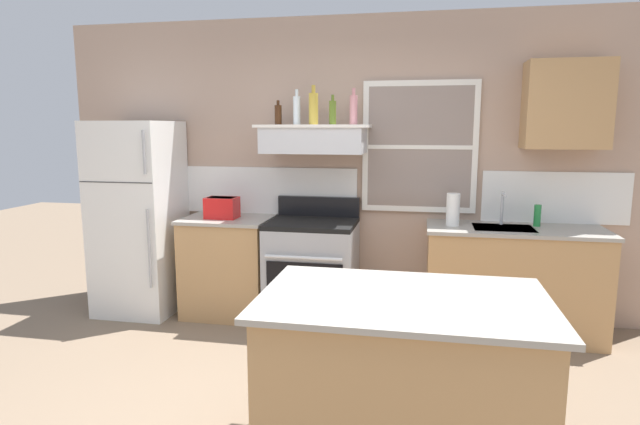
{
  "coord_description": "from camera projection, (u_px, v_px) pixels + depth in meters",
  "views": [
    {
      "loc": [
        0.69,
        -2.54,
        1.72
      ],
      "look_at": [
        -0.05,
        1.2,
        1.1
      ],
      "focal_mm": 29.39,
      "sensor_mm": 36.0,
      "label": 1
    }
  ],
  "objects": [
    {
      "name": "bottle_olive_oil_square",
      "position": [
        333.0,
        112.0,
        4.47
      ],
      "size": [
        0.06,
        0.06,
        0.25
      ],
      "color": "#4C601E",
      "rests_on": "range_hood_shelf"
    },
    {
      "name": "bottle_champagne_gold_foil",
      "position": [
        313.0,
        108.0,
        4.5
      ],
      "size": [
        0.08,
        0.08,
        0.33
      ],
      "color": "#B29333",
      "rests_on": "range_hood_shelf"
    },
    {
      "name": "dish_soap_bottle",
      "position": [
        537.0,
        215.0,
        4.34
      ],
      "size": [
        0.06,
        0.06,
        0.18
      ],
      "primitive_type": "cylinder",
      "color": "#268C3F",
      "rests_on": "counter_right_with_sink"
    },
    {
      "name": "counter_left_of_stove",
      "position": [
        229.0,
        266.0,
        4.84
      ],
      "size": [
        0.79,
        0.63,
        0.91
      ],
      "color": "tan",
      "rests_on": "ground_plane"
    },
    {
      "name": "bottle_clear_tall",
      "position": [
        297.0,
        110.0,
        4.6
      ],
      "size": [
        0.06,
        0.06,
        0.31
      ],
      "color": "silver",
      "rests_on": "range_hood_shelf"
    },
    {
      "name": "range_hood_shelf",
      "position": [
        314.0,
        139.0,
        4.55
      ],
      "size": [
        0.96,
        0.52,
        0.24
      ],
      "color": "silver"
    },
    {
      "name": "stove_range",
      "position": [
        312.0,
        270.0,
        4.65
      ],
      "size": [
        0.76,
        0.69,
        1.09
      ],
      "color": "#9EA0A5",
      "rests_on": "ground_plane"
    },
    {
      "name": "toaster",
      "position": [
        222.0,
        207.0,
        4.72
      ],
      "size": [
        0.3,
        0.2,
        0.19
      ],
      "color": "red",
      "rests_on": "counter_left_of_stove"
    },
    {
      "name": "paper_towel_roll",
      "position": [
        453.0,
        209.0,
        4.36
      ],
      "size": [
        0.11,
        0.11,
        0.27
      ],
      "primitive_type": "cylinder",
      "color": "white",
      "rests_on": "counter_right_with_sink"
    },
    {
      "name": "sink_faucet",
      "position": [
        503.0,
        204.0,
        4.37
      ],
      "size": [
        0.03,
        0.17,
        0.28
      ],
      "color": "silver",
      "rests_on": "counter_right_with_sink"
    },
    {
      "name": "bottle_brown_stout",
      "position": [
        278.0,
        114.0,
        4.62
      ],
      "size": [
        0.06,
        0.06,
        0.21
      ],
      "color": "#381E0F",
      "rests_on": "range_hood_shelf"
    },
    {
      "name": "kitchen_island",
      "position": [
        401.0,
        383.0,
        2.62
      ],
      "size": [
        1.4,
        0.9,
        0.91
      ],
      "color": "tan",
      "rests_on": "ground_plane"
    },
    {
      "name": "bottle_rose_pink",
      "position": [
        353.0,
        109.0,
        4.49
      ],
      "size": [
        0.07,
        0.07,
        0.31
      ],
      "color": "#C67F84",
      "rests_on": "range_hood_shelf"
    },
    {
      "name": "back_wall",
      "position": [
        350.0,
        168.0,
        4.8
      ],
      "size": [
        5.4,
        0.11,
        2.7
      ],
      "color": "tan",
      "rests_on": "ground_plane"
    },
    {
      "name": "upper_cabinet_right",
      "position": [
        566.0,
        105.0,
        4.2
      ],
      "size": [
        0.64,
        0.32,
        0.7
      ],
      "color": "tan"
    },
    {
      "name": "refrigerator",
      "position": [
        139.0,
        218.0,
        4.87
      ],
      "size": [
        0.7,
        0.72,
        1.78
      ],
      "color": "white",
      "rests_on": "ground_plane"
    },
    {
      "name": "counter_right_with_sink",
      "position": [
        513.0,
        281.0,
        4.36
      ],
      "size": [
        1.43,
        0.63,
        0.91
      ],
      "color": "tan",
      "rests_on": "ground_plane"
    }
  ]
}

